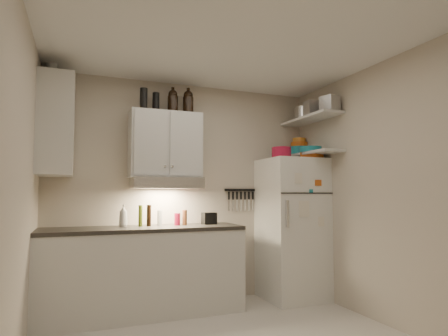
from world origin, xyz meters
name	(u,v)px	position (x,y,z in m)	size (l,w,h in m)	color
ceiling	(235,37)	(0.00, 0.00, 2.61)	(3.20, 3.00, 0.02)	silver
back_wall	(186,191)	(0.00, 1.51, 1.30)	(3.20, 0.02, 2.60)	#BEB3A2
left_wall	(15,189)	(-1.61, 0.00, 1.30)	(0.02, 3.00, 2.60)	#BEB3A2
right_wall	(386,191)	(1.61, 0.00, 1.30)	(0.02, 3.00, 2.60)	#BEB3A2
base_cabinet	(143,273)	(-0.55, 1.20, 0.44)	(2.10, 0.60, 0.88)	silver
countertop	(144,229)	(-0.55, 1.20, 0.90)	(2.10, 0.62, 0.04)	#2C2925
upper_cabinet	(165,145)	(-0.30, 1.33, 1.83)	(0.80, 0.33, 0.75)	silver
side_cabinet	(56,126)	(-1.44, 1.20, 1.95)	(0.33, 0.55, 1.00)	silver
range_hood	(166,183)	(-0.30, 1.27, 1.39)	(0.76, 0.46, 0.12)	silver
fridge	(292,228)	(1.25, 1.16, 0.85)	(0.70, 0.68, 1.70)	white
shelf_hi	(310,119)	(1.45, 1.02, 2.20)	(0.30, 0.95, 0.03)	silver
shelf_lo	(311,154)	(1.45, 1.02, 1.76)	(0.30, 0.95, 0.03)	silver
knife_strip	(240,190)	(0.70, 1.49, 1.32)	(0.42, 0.02, 0.03)	black
dutch_oven	(281,153)	(1.08, 1.11, 1.77)	(0.24, 0.24, 0.14)	#A11231
book_stack	(312,155)	(1.41, 0.95, 1.74)	(0.17, 0.22, 0.07)	#B95217
spice_jar	(303,156)	(1.38, 1.09, 1.74)	(0.05, 0.05, 0.09)	silver
stock_pot	(304,115)	(1.52, 1.27, 2.31)	(0.26, 0.26, 0.19)	silver
tin_a	(313,109)	(1.41, 0.92, 2.30)	(0.18, 0.16, 0.18)	#AAAAAD
tin_b	(330,104)	(1.45, 0.64, 2.30)	(0.17, 0.17, 0.17)	#AAAAAD
bowl_teal	(299,151)	(1.48, 1.34, 1.83)	(0.28, 0.28, 0.11)	teal
bowl_orange	(299,145)	(1.52, 1.39, 1.92)	(0.22, 0.22, 0.07)	#D05813
bowl_yellow	(299,140)	(1.52, 1.39, 1.98)	(0.18, 0.18, 0.06)	orange
plates	(310,150)	(1.41, 0.97, 1.81)	(0.27, 0.27, 0.07)	teal
growler_a	(173,101)	(-0.22, 1.32, 2.34)	(0.12, 0.12, 0.28)	black
growler_b	(188,102)	(-0.03, 1.33, 2.35)	(0.12, 0.12, 0.29)	black
thermos_a	(156,103)	(-0.41, 1.36, 2.31)	(0.08, 0.08, 0.23)	black
thermos_b	(144,99)	(-0.56, 1.26, 2.32)	(0.08, 0.08, 0.24)	black
side_jar	(52,71)	(-1.50, 1.27, 2.52)	(0.11, 0.11, 0.15)	silver
soap_bottle	(123,214)	(-0.75, 1.31, 1.05)	(0.10, 0.10, 0.26)	silver
pepper_mill	(185,218)	(-0.09, 1.25, 1.00)	(0.05, 0.05, 0.17)	brown
oil_bottle	(140,216)	(-0.58, 1.26, 1.03)	(0.04, 0.04, 0.23)	#4D5E17
vinegar_bottle	(149,216)	(-0.49, 1.25, 1.04)	(0.05, 0.05, 0.23)	black
clear_bottle	(160,218)	(-0.36, 1.30, 1.00)	(0.06, 0.06, 0.17)	silver
red_jar	(177,219)	(-0.17, 1.26, 0.99)	(0.07, 0.07, 0.14)	#A11231
caddy	(209,218)	(0.21, 1.28, 0.99)	(0.16, 0.11, 0.13)	black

